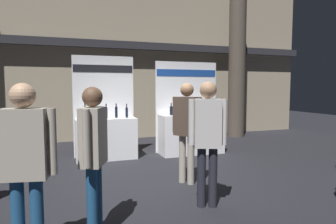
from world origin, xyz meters
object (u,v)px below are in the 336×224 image
at_px(visitor_9, 25,158).
at_px(visitor_7, 94,147).
at_px(visitor_5, 187,123).
at_px(exhibitor_booth_0, 106,133).
at_px(visitor_1, 208,133).
at_px(exhibitor_booth_1, 191,130).

bearing_deg(visitor_9, visitor_7, 40.85).
distance_m(visitor_5, visitor_9, 2.93).
distance_m(visitor_7, visitor_9, 0.75).
relative_size(exhibitor_booth_0, visitor_1, 1.39).
relative_size(exhibitor_booth_0, visitor_9, 1.42).
bearing_deg(visitor_5, visitor_7, -86.63).
height_order(visitor_1, visitor_9, visitor_1).
relative_size(visitor_5, visitor_9, 1.02).
bearing_deg(visitor_7, visitor_5, 149.36).
height_order(exhibitor_booth_0, visitor_9, exhibitor_booth_0).
xyz_separation_m(exhibitor_booth_1, visitor_9, (-3.40, -3.92, 0.43)).
relative_size(visitor_1, visitor_7, 1.04).
height_order(visitor_1, visitor_5, visitor_1).
bearing_deg(exhibitor_booth_0, visitor_7, -99.04).
distance_m(exhibitor_booth_1, visitor_9, 5.21).
bearing_deg(visitor_1, visitor_9, 36.60).
bearing_deg(exhibitor_booth_1, exhibitor_booth_0, 176.25).
bearing_deg(exhibitor_booth_1, visitor_1, -109.59).
xyz_separation_m(visitor_5, visitor_9, (-2.37, -1.72, -0.04)).
xyz_separation_m(exhibitor_booth_0, visitor_1, (1.00, -3.40, 0.46)).
bearing_deg(visitor_5, exhibitor_booth_0, 170.79).
relative_size(exhibitor_booth_1, visitor_9, 1.37).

